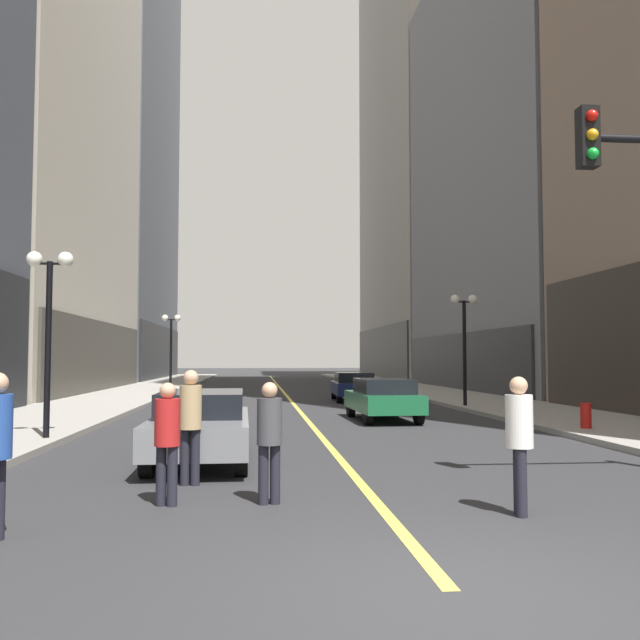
% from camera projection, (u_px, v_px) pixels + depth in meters
% --- Properties ---
extents(ground_plane, '(200.00, 200.00, 0.00)m').
position_uv_depth(ground_plane, '(283.00, 391.00, 40.53)').
color(ground_plane, '#2D2D30').
extents(sidewalk_left, '(4.50, 78.00, 0.15)m').
position_uv_depth(sidewalk_left, '(141.00, 391.00, 39.75)').
color(sidewalk_left, '#9E9991').
rests_on(sidewalk_left, ground).
extents(sidewalk_right, '(4.50, 78.00, 0.15)m').
position_uv_depth(sidewalk_right, '(419.00, 390.00, 41.31)').
color(sidewalk_right, '#9E9991').
rests_on(sidewalk_right, ground).
extents(lane_centre_stripe, '(0.16, 70.00, 0.01)m').
position_uv_depth(lane_centre_stripe, '(283.00, 391.00, 40.53)').
color(lane_centre_stripe, '#E5D64C').
rests_on(lane_centre_stripe, ground).
extents(building_left_mid, '(11.53, 24.00, 33.92)m').
position_uv_depth(building_left_mid, '(5.00, 100.00, 39.46)').
color(building_left_mid, '#B7AD99').
rests_on(building_left_mid, ground).
extents(building_left_far, '(15.29, 26.00, 72.31)m').
position_uv_depth(building_left_far, '(86.00, 3.00, 65.71)').
color(building_left_far, slate).
rests_on(building_left_far, ground).
extents(building_right_mid, '(15.30, 24.00, 28.71)m').
position_uv_depth(building_right_mid, '(574.00, 160.00, 42.53)').
color(building_right_mid, gray).
rests_on(building_right_mid, ground).
extents(building_right_far, '(15.93, 26.00, 47.12)m').
position_uv_depth(building_right_far, '(457.00, 143.00, 68.43)').
color(building_right_far, '#A8A399').
rests_on(building_right_far, ground).
extents(car_grey, '(1.85, 4.72, 1.32)m').
position_uv_depth(car_grey, '(201.00, 423.00, 13.01)').
color(car_grey, slate).
rests_on(car_grey, ground).
extents(car_green, '(1.90, 4.29, 1.32)m').
position_uv_depth(car_green, '(383.00, 398.00, 21.53)').
color(car_green, '#196038').
rests_on(car_green, ground).
extents(car_navy, '(1.96, 4.35, 1.32)m').
position_uv_depth(car_navy, '(353.00, 385.00, 31.39)').
color(car_navy, '#141E4C').
rests_on(car_navy, ground).
extents(pedestrian_with_orange_bag, '(0.40, 0.40, 1.63)m').
position_uv_depth(pedestrian_with_orange_bag, '(269.00, 433.00, 9.22)').
color(pedestrian_with_orange_bag, black).
rests_on(pedestrian_with_orange_bag, ground).
extents(pedestrian_in_red_jacket, '(0.43, 0.43, 1.63)m').
position_uv_depth(pedestrian_in_red_jacket, '(167.00, 434.00, 9.11)').
color(pedestrian_in_red_jacket, black).
rests_on(pedestrian_in_red_jacket, ground).
extents(pedestrian_in_white_shirt, '(0.40, 0.40, 1.73)m').
position_uv_depth(pedestrian_in_white_shirt, '(519.00, 434.00, 8.55)').
color(pedestrian_in_white_shirt, black).
rests_on(pedestrian_in_white_shirt, ground).
extents(pedestrian_in_tan_trench, '(0.37, 0.37, 1.78)m').
position_uv_depth(pedestrian_in_tan_trench, '(190.00, 418.00, 10.59)').
color(pedestrian_in_tan_trench, black).
rests_on(pedestrian_in_tan_trench, ground).
extents(street_lamp_left_near, '(1.06, 0.36, 4.43)m').
position_uv_depth(street_lamp_left_near, '(49.00, 302.00, 15.76)').
color(street_lamp_left_near, black).
rests_on(street_lamp_left_near, ground).
extents(street_lamp_left_far, '(1.06, 0.36, 4.43)m').
position_uv_depth(street_lamp_left_far, '(171.00, 335.00, 38.59)').
color(street_lamp_left_far, black).
rests_on(street_lamp_left_far, ground).
extents(street_lamp_right_mid, '(1.06, 0.36, 4.43)m').
position_uv_depth(street_lamp_right_mid, '(464.00, 325.00, 26.44)').
color(street_lamp_right_mid, black).
rests_on(street_lamp_right_mid, ground).
extents(fire_hydrant_right, '(0.28, 0.28, 0.80)m').
position_uv_depth(fire_hydrant_right, '(586.00, 418.00, 17.71)').
color(fire_hydrant_right, red).
rests_on(fire_hydrant_right, ground).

